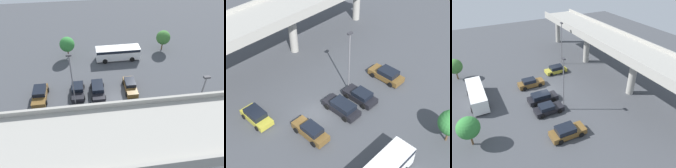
% 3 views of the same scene
% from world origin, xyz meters
% --- Properties ---
extents(ground_plane, '(92.16, 92.16, 0.00)m').
position_xyz_m(ground_plane, '(0.00, 0.00, 0.00)').
color(ground_plane, '#424449').
extents(highway_overpass, '(44.25, 7.13, 8.40)m').
position_xyz_m(highway_overpass, '(0.00, 12.56, 6.93)').
color(highway_overpass, '#9E9B93').
rests_on(highway_overpass, ground_plane).
extents(parked_car_0, '(2.11, 4.32, 1.45)m').
position_xyz_m(parked_car_0, '(-5.49, 4.40, 0.70)').
color(parked_car_0, gold).
rests_on(parked_car_0, ground_plane).
extents(parked_car_1, '(1.98, 4.63, 1.58)m').
position_xyz_m(parked_car_1, '(-2.64, -2.00, 0.75)').
color(parked_car_1, brown).
rests_on(parked_car_1, ground_plane).
extents(parked_car_2, '(2.18, 4.84, 1.54)m').
position_xyz_m(parked_car_2, '(2.57, -1.86, 0.75)').
color(parked_car_2, black).
rests_on(parked_car_2, ground_plane).
extents(parked_car_3, '(2.16, 4.45, 1.47)m').
position_xyz_m(parked_car_3, '(5.71, -2.13, 0.69)').
color(parked_car_3, black).
rests_on(parked_car_3, ground_plane).
extents(parked_car_4, '(2.26, 4.83, 1.60)m').
position_xyz_m(parked_car_4, '(11.44, -1.90, 0.76)').
color(parked_car_4, brown).
rests_on(parked_car_4, ground_plane).
extents(shuttle_bus, '(8.32, 2.73, 2.46)m').
position_xyz_m(shuttle_bus, '(-2.08, -11.25, 1.48)').
color(shuttle_bus, white).
rests_on(shuttle_bus, ground_plane).
extents(lamp_post_near_aisle, '(0.70, 0.35, 8.71)m').
position_xyz_m(lamp_post_near_aisle, '(6.10, 0.28, 5.05)').
color(lamp_post_near_aisle, slate).
rests_on(lamp_post_near_aisle, ground_plane).
extents(lamp_post_mid_lot, '(0.70, 0.35, 9.04)m').
position_xyz_m(lamp_post_mid_lot, '(-8.66, 7.29, 5.23)').
color(lamp_post_mid_lot, slate).
rests_on(lamp_post_mid_lot, ground_plane).
extents(tree_front_left, '(2.79, 2.79, 4.10)m').
position_xyz_m(tree_front_left, '(-11.63, -13.59, 2.70)').
color(tree_front_left, brown).
rests_on(tree_front_left, ground_plane).
extents(tree_front_right, '(2.83, 2.83, 4.18)m').
position_xyz_m(tree_front_right, '(7.33, -13.28, 2.75)').
color(tree_front_right, brown).
rests_on(tree_front_right, ground_plane).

